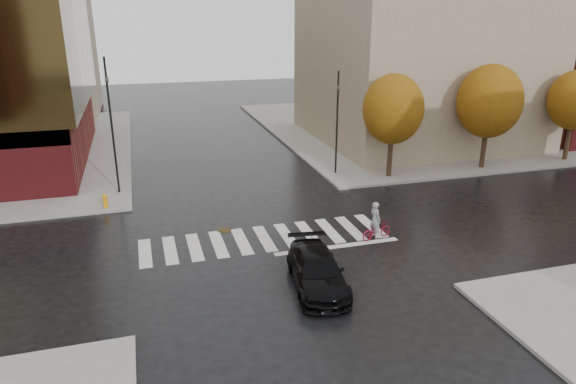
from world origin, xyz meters
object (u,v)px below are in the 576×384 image
object	(u,v)px
fire_hydrant	(105,200)
traffic_light_nw	(111,117)
cyclist	(376,226)
traffic_light_ne	(337,117)
sedan	(317,271)

from	to	relation	value
fire_hydrant	traffic_light_nw	bearing A→B (deg)	75.36
cyclist	traffic_light_ne	xyz separation A→B (m)	(1.90, 10.00, 3.19)
sedan	fire_hydrant	world-z (taller)	sedan
cyclist	fire_hydrant	xyz separation A→B (m)	(-12.39, 7.50, -0.06)
sedan	cyclist	distance (m)	5.40
traffic_light_ne	sedan	bearing A→B (deg)	46.07
sedan	cyclist	world-z (taller)	cyclist
traffic_light_nw	traffic_light_ne	bearing A→B (deg)	107.27
cyclist	fire_hydrant	world-z (taller)	cyclist
sedan	traffic_light_ne	size ratio (longest dim) A/B	0.71
sedan	fire_hydrant	distance (m)	13.69
sedan	traffic_light_nw	xyz separation A→B (m)	(-7.58, 13.44, 3.93)
cyclist	traffic_light_ne	size ratio (longest dim) A/B	0.28
traffic_light_ne	traffic_light_nw	bearing A→B (deg)	-19.65
cyclist	traffic_light_nw	bearing A→B (deg)	34.73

